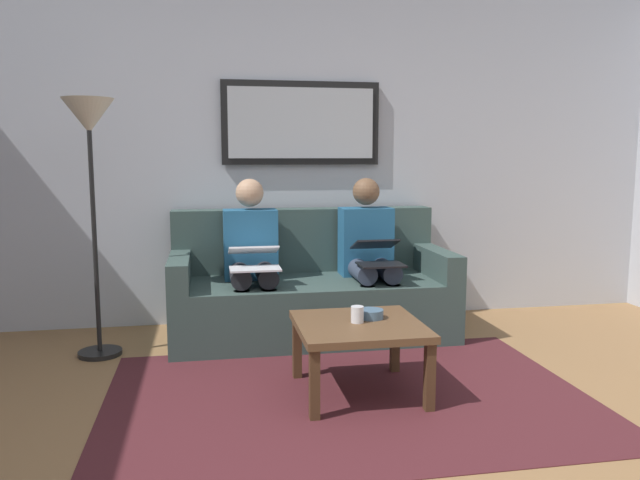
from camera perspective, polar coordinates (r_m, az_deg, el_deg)
wall_rear at (r=4.95m, az=-1.89°, el=7.71°), size 6.00×0.12×2.60m
area_rug at (r=3.49m, az=2.59°, el=-14.15°), size 2.60×1.80×0.01m
couch at (r=4.59m, az=-0.94°, el=-4.73°), size 1.99×0.90×0.90m
framed_mirror at (r=4.87m, az=-1.73°, el=10.65°), size 1.22×0.05×0.64m
coffee_table at (r=3.44m, az=3.59°, el=-8.41°), size 0.68×0.68×0.40m
cup at (r=3.41m, az=3.44°, el=-6.82°), size 0.07×0.07×0.09m
bowl at (r=3.51m, az=4.68°, el=-6.77°), size 0.14×0.14×0.05m
person_left at (r=4.55m, az=4.51°, el=-1.04°), size 0.38×0.58×1.14m
laptop_black at (r=4.33m, az=5.29°, el=-1.19°), size 0.31×0.40×0.17m
person_right at (r=4.42m, az=-6.29°, el=-1.35°), size 0.38×0.58×1.14m
laptop_white at (r=4.17m, az=-6.06°, el=-1.65°), size 0.33×0.34×0.15m
standing_lamp at (r=4.21m, az=-20.34°, el=8.19°), size 0.32×0.32×1.66m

